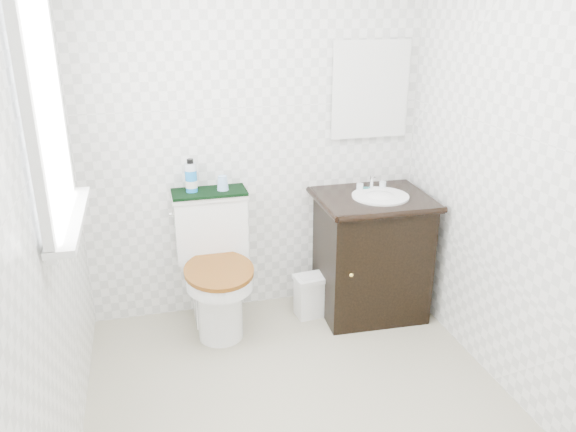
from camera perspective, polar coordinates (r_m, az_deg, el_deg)
name	(u,v)px	position (r m, az deg, el deg)	size (l,w,h in m)	color
floor	(306,413)	(3.06, 1.84, -19.36)	(2.40, 2.40, 0.00)	#BAB496
wall_back	(255,134)	(3.59, -3.40, 8.36)	(2.40, 2.40, 0.00)	white
wall_front	(450,340)	(1.46, 16.11, -11.98)	(2.40, 2.40, 0.00)	white
wall_left	(40,213)	(2.40, -23.88, 0.26)	(2.40, 2.40, 0.00)	white
wall_right	(527,173)	(2.96, 23.08, 4.03)	(2.40, 2.40, 0.00)	white
window	(44,112)	(2.55, -23.58, 9.63)	(0.02, 0.70, 0.90)	white
mirror	(370,90)	(3.74, 8.35, 12.58)	(0.50, 0.02, 0.60)	silver
toilet	(216,273)	(3.59, -7.37, -5.72)	(0.47, 0.64, 0.86)	white
vanity	(371,251)	(3.76, 8.45, -3.58)	(0.72, 0.62, 0.92)	black
trash_bin	(310,296)	(3.78, 2.22, -8.08)	(0.21, 0.18, 0.29)	white
towel	(209,192)	(3.52, -8.02, 2.42)	(0.46, 0.22, 0.02)	black
mouthwash_bottle	(191,177)	(3.49, -9.82, 3.94)	(0.07, 0.07, 0.21)	blue
cup	(223,183)	(3.51, -6.65, 3.35)	(0.07, 0.07, 0.09)	#8FBAEA
soap_bar	(365,188)	(3.73, 7.85, 2.82)	(0.07, 0.05, 0.02)	#187274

